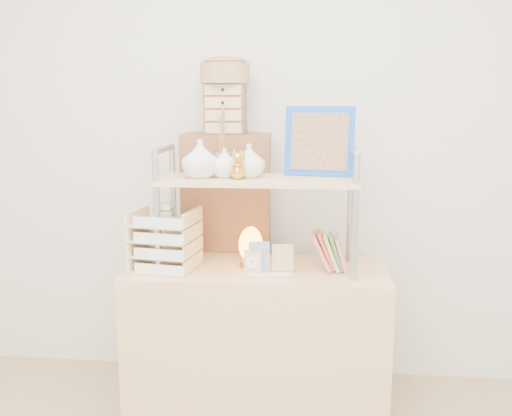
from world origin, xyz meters
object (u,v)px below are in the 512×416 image
Objects in this scene: desk at (258,343)px; cabinet at (227,260)px; letter_tray at (165,243)px; salt_lamp at (251,246)px.

cabinet is (-0.20, 0.37, 0.30)m from desk.
letter_tray is (-0.22, -0.44, 0.20)m from cabinet.
desk is 3.84× the size of letter_tray.
desk is at bearing 9.68° from letter_tray.
salt_lamp is at bearing 136.72° from desk.
letter_tray is at bearing -170.32° from desk.
cabinet is 7.19× the size of salt_lamp.
letter_tray is at bearing -118.66° from cabinet.
desk is 0.89× the size of cabinet.
desk is 0.47m from salt_lamp.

